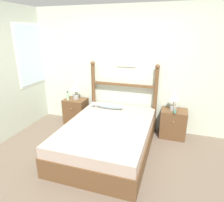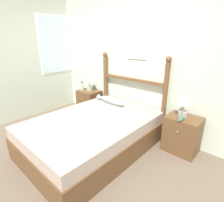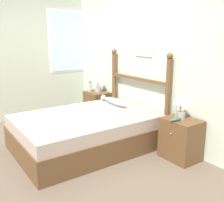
{
  "view_description": "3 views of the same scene",
  "coord_description": "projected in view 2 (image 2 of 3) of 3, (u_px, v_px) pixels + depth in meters",
  "views": [
    {
      "loc": [
        0.97,
        -2.36,
        2.04
      ],
      "look_at": [
        -0.15,
        1.1,
        0.77
      ],
      "focal_mm": 32.0,
      "sensor_mm": 36.0,
      "label": 1
    },
    {
      "loc": [
        1.81,
        -1.02,
        1.67
      ],
      "look_at": [
        -0.1,
        1.1,
        0.67
      ],
      "focal_mm": 28.0,
      "sensor_mm": 36.0,
      "label": 2
    },
    {
      "loc": [
        3.24,
        -1.23,
        1.67
      ],
      "look_at": [
        -0.06,
        1.08,
        0.67
      ],
      "focal_mm": 42.0,
      "sensor_mm": 36.0,
      "label": 3
    }
  ],
  "objects": [
    {
      "name": "bed",
      "position": [
        93.0,
        133.0,
        2.81
      ],
      "size": [
        1.45,
        2.08,
        0.51
      ],
      "color": "brown",
      "rests_on": "ground_plane"
    },
    {
      "name": "fish_pillow",
      "position": [
        111.0,
        101.0,
        3.33
      ],
      "size": [
        0.67,
        0.12,
        0.13
      ],
      "color": "#8499A3",
      "rests_on": "bed"
    },
    {
      "name": "nightstand_right",
      "position": [
        182.0,
        134.0,
        2.71
      ],
      "size": [
        0.5,
        0.41,
        0.57
      ],
      "color": "brown",
      "rests_on": "ground_plane"
    },
    {
      "name": "model_boat",
      "position": [
        182.0,
        118.0,
        2.52
      ],
      "size": [
        0.06,
        0.21,
        0.22
      ],
      "color": "#386651",
      "rests_on": "nightstand_right"
    },
    {
      "name": "headboard",
      "position": [
        131.0,
        89.0,
        3.33
      ],
      "size": [
        1.47,
        0.1,
        1.44
      ],
      "color": "brown",
      "rests_on": "ground_plane"
    },
    {
      "name": "bottle",
      "position": [
        82.0,
        86.0,
        4.0
      ],
      "size": [
        0.06,
        0.06,
        0.21
      ],
      "color": "#99C699",
      "rests_on": "nightstand_left"
    },
    {
      "name": "table_lamp_right",
      "position": [
        184.0,
        101.0,
        2.55
      ],
      "size": [
        0.2,
        0.2,
        0.39
      ],
      "color": "gray",
      "rests_on": "nightstand_right"
    },
    {
      "name": "wall_back",
      "position": [
        139.0,
        63.0,
        3.21
      ],
      "size": [
        6.4,
        0.08,
        2.55
      ],
      "color": "beige",
      "rests_on": "ground_plane"
    },
    {
      "name": "table_lamp_left",
      "position": [
        89.0,
        80.0,
        3.92
      ],
      "size": [
        0.2,
        0.2,
        0.39
      ],
      "color": "gray",
      "rests_on": "nightstand_left"
    },
    {
      "name": "ground_plane",
      "position": [
        64.0,
        168.0,
        2.42
      ],
      "size": [
        16.0,
        16.0,
        0.0
      ],
      "primitive_type": "plane",
      "color": "brown"
    },
    {
      "name": "nightstand_left",
      "position": [
        89.0,
        102.0,
        4.09
      ],
      "size": [
        0.5,
        0.41,
        0.57
      ],
      "color": "brown",
      "rests_on": "ground_plane"
    }
  ]
}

